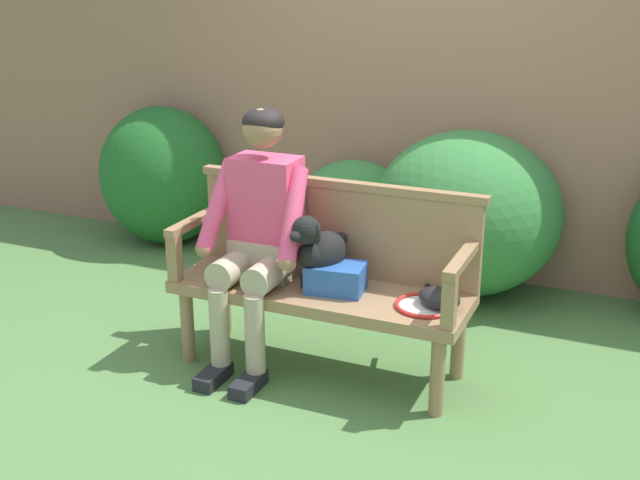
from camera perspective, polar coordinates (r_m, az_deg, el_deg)
ground_plane at (r=4.20m, az=0.00°, el=-9.14°), size 40.00×40.00×0.00m
brick_garden_fence at (r=5.42m, az=7.54°, el=9.80°), size 8.00×0.30×2.25m
hedge_bush_far_left at (r=5.38m, az=2.54°, el=1.73°), size 0.85×0.56×0.77m
hedge_bush_far_right at (r=6.01m, az=-11.16°, el=4.54°), size 0.97×0.83×1.02m
hedge_bush_mid_left at (r=5.07m, az=10.41°, el=1.90°), size 1.18×1.11×1.03m
garden_bench at (r=4.03m, az=0.00°, el=-4.21°), size 1.51×0.50×0.46m
bench_backrest at (r=4.11m, az=1.24°, el=0.99°), size 1.55×0.06×0.50m
bench_armrest_left_end at (r=4.18m, az=-9.48°, el=0.29°), size 0.06×0.50×0.28m
bench_armrest_right_end at (r=3.64m, az=9.78°, el=-2.61°), size 0.06×0.50×0.28m
person_seated at (r=4.03m, az=-4.38°, el=0.84°), size 0.56×0.65×1.33m
dog_on_bench at (r=3.93m, az=-0.07°, el=-0.74°), size 0.27×0.39×0.40m
tennis_racket at (r=3.83m, az=7.54°, el=-4.47°), size 0.35×0.58×0.03m
baseball_glove at (r=3.81m, az=8.53°, el=-4.10°), size 0.27×0.25×0.09m
sports_bag at (r=3.94m, az=1.14°, el=-2.70°), size 0.30×0.23×0.14m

